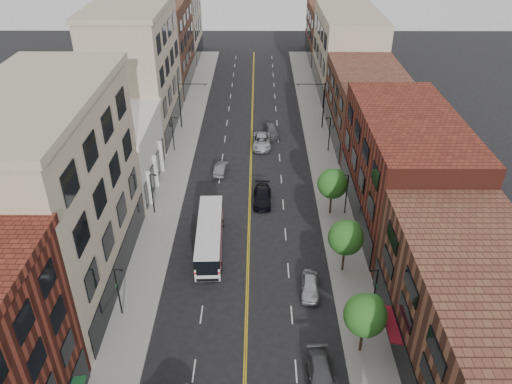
{
  "coord_description": "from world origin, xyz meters",
  "views": [
    {
      "loc": [
        0.98,
        -23.9,
        32.31
      ],
      "look_at": [
        0.78,
        20.64,
        5.0
      ],
      "focal_mm": 35.0,
      "sensor_mm": 36.0,
      "label": 1
    }
  ],
  "objects_px": {
    "car_parked_far": "(310,286)",
    "car_lane_behind": "(221,168)",
    "car_lane_b": "(262,141)",
    "city_bus": "(210,234)",
    "car_lane_a": "(262,197)",
    "car_lane_c": "(272,130)",
    "car_parked_mid": "(321,374)"
  },
  "relations": [
    {
      "from": "car_lane_behind",
      "to": "car_lane_c",
      "type": "height_order",
      "value": "car_lane_c"
    },
    {
      "from": "city_bus",
      "to": "car_parked_mid",
      "type": "bearing_deg",
      "value": -61.58
    },
    {
      "from": "car_lane_behind",
      "to": "car_lane_b",
      "type": "bearing_deg",
      "value": -118.15
    },
    {
      "from": "city_bus",
      "to": "car_parked_far",
      "type": "relative_size",
      "value": 2.71
    },
    {
      "from": "car_lane_a",
      "to": "car_lane_c",
      "type": "xyz_separation_m",
      "value": [
        1.52,
        18.88,
        0.06
      ]
    },
    {
      "from": "car_lane_b",
      "to": "city_bus",
      "type": "bearing_deg",
      "value": -102.75
    },
    {
      "from": "car_lane_behind",
      "to": "car_lane_a",
      "type": "xyz_separation_m",
      "value": [
        5.42,
        -7.08,
        0.09
      ]
    },
    {
      "from": "car_lane_a",
      "to": "city_bus",
      "type": "bearing_deg",
      "value": -120.86
    },
    {
      "from": "car_lane_behind",
      "to": "car_lane_a",
      "type": "bearing_deg",
      "value": 133.51
    },
    {
      "from": "car_lane_behind",
      "to": "car_lane_c",
      "type": "distance_m",
      "value": 13.69
    },
    {
      "from": "city_bus",
      "to": "car_lane_a",
      "type": "height_order",
      "value": "city_bus"
    },
    {
      "from": "city_bus",
      "to": "car_parked_mid",
      "type": "xyz_separation_m",
      "value": [
        9.81,
        -16.52,
        -0.96
      ]
    },
    {
      "from": "city_bus",
      "to": "car_lane_behind",
      "type": "bearing_deg",
      "value": 87.4
    },
    {
      "from": "car_parked_far",
      "to": "car_lane_behind",
      "type": "xyz_separation_m",
      "value": [
        -9.77,
        22.7,
        -0.05
      ]
    },
    {
      "from": "car_parked_far",
      "to": "car_lane_behind",
      "type": "distance_m",
      "value": 24.71
    },
    {
      "from": "city_bus",
      "to": "car_parked_far",
      "type": "bearing_deg",
      "value": -36.58
    },
    {
      "from": "car_parked_far",
      "to": "car_lane_c",
      "type": "bearing_deg",
      "value": 99.98
    },
    {
      "from": "car_parked_far",
      "to": "car_lane_behind",
      "type": "bearing_deg",
      "value": 118.57
    },
    {
      "from": "car_lane_a",
      "to": "car_lane_b",
      "type": "bearing_deg",
      "value": 90.94
    },
    {
      "from": "car_parked_mid",
      "to": "car_lane_c",
      "type": "distance_m",
      "value": 44.38
    },
    {
      "from": "car_parked_far",
      "to": "car_lane_c",
      "type": "height_order",
      "value": "car_lane_c"
    },
    {
      "from": "car_lane_c",
      "to": "car_lane_b",
      "type": "bearing_deg",
      "value": -118.45
    },
    {
      "from": "car_parked_far",
      "to": "car_lane_behind",
      "type": "height_order",
      "value": "car_parked_far"
    },
    {
      "from": "car_parked_far",
      "to": "car_lane_b",
      "type": "bearing_deg",
      "value": 103.36
    },
    {
      "from": "car_parked_mid",
      "to": "car_lane_behind",
      "type": "height_order",
      "value": "car_parked_mid"
    },
    {
      "from": "car_parked_mid",
      "to": "car_lane_a",
      "type": "bearing_deg",
      "value": 97.21
    },
    {
      "from": "car_parked_far",
      "to": "car_lane_a",
      "type": "xyz_separation_m",
      "value": [
        -4.35,
        15.61,
        0.04
      ]
    },
    {
      "from": "car_parked_far",
      "to": "city_bus",
      "type": "bearing_deg",
      "value": 150.98
    },
    {
      "from": "car_lane_a",
      "to": "car_lane_b",
      "type": "height_order",
      "value": "car_lane_b"
    },
    {
      "from": "city_bus",
      "to": "car_parked_far",
      "type": "height_order",
      "value": "city_bus"
    },
    {
      "from": "car_parked_mid",
      "to": "car_lane_behind",
      "type": "bearing_deg",
      "value": 104.25
    },
    {
      "from": "car_parked_mid",
      "to": "car_lane_c",
      "type": "xyz_separation_m",
      "value": [
        -2.78,
        44.29,
        0.09
      ]
    }
  ]
}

